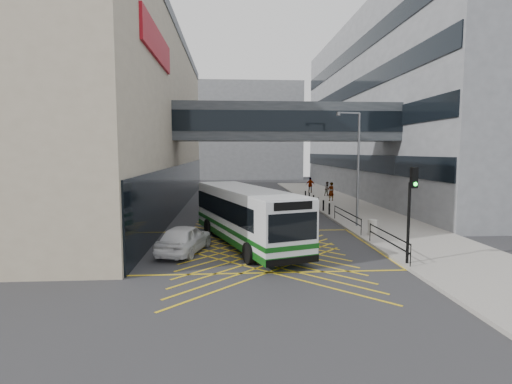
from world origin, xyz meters
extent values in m
plane|color=#333335|center=(0.00, 0.00, 0.00)|extent=(120.00, 120.00, 0.00)
cube|color=tan|center=(-18.00, 16.00, 8.00)|extent=(24.00, 42.00, 16.00)
cube|color=black|center=(-5.96, 16.00, 2.00)|extent=(0.10, 41.50, 4.00)
cube|color=maroon|center=(-5.92, 4.00, 11.50)|extent=(0.18, 9.00, 1.80)
cube|color=gray|center=(-5.96, 16.00, 15.60)|extent=(0.12, 41.50, 0.80)
cube|color=gray|center=(24.00, 24.00, 10.00)|extent=(24.00, 44.00, 20.00)
cube|color=black|center=(11.96, 24.00, 4.00)|extent=(0.10, 43.50, 1.60)
cube|color=black|center=(11.96, 24.00, 8.00)|extent=(0.10, 43.50, 1.60)
cube|color=black|center=(11.96, 24.00, 12.00)|extent=(0.10, 43.50, 1.60)
cube|color=black|center=(11.96, 24.00, 16.00)|extent=(0.10, 43.50, 1.60)
cube|color=gray|center=(-2.00, 60.00, 9.00)|extent=(28.00, 16.00, 18.00)
cube|color=#383D42|center=(3.00, 12.00, 7.50)|extent=(20.00, 4.00, 3.00)
cube|color=black|center=(3.00, 9.98, 7.50)|extent=(19.50, 0.06, 1.60)
cube|color=black|center=(3.00, 14.02, 7.50)|extent=(19.50, 0.06, 1.60)
cube|color=#9E9990|center=(9.00, 15.00, 0.08)|extent=(6.00, 54.00, 0.16)
cube|color=gold|center=(0.00, 0.00, 0.00)|extent=(12.00, 9.00, 0.01)
cube|color=silver|center=(-0.76, 0.74, 1.71)|extent=(5.90, 11.27, 2.71)
cube|color=#0E4A11|center=(-0.76, 0.74, 0.52)|extent=(5.95, 11.32, 0.34)
cube|color=#0E4A11|center=(-0.76, 0.74, 1.05)|extent=(5.97, 11.33, 0.22)
cube|color=black|center=(-0.95, 1.31, 2.06)|extent=(5.51, 9.96, 1.05)
cube|color=black|center=(0.99, -4.48, 1.96)|extent=(2.22, 0.81, 1.21)
cube|color=black|center=(1.00, -4.50, 2.86)|extent=(1.73, 0.63, 0.35)
cube|color=silver|center=(-0.76, 0.74, 3.07)|extent=(5.85, 11.17, 0.10)
cube|color=black|center=(1.00, -4.50, 0.50)|extent=(2.41, 0.89, 0.30)
cube|color=black|center=(-2.52, 5.98, 0.50)|extent=(2.41, 0.89, 0.30)
cylinder|color=black|center=(-0.81, -3.09, 0.50)|extent=(0.59, 1.04, 1.00)
cylinder|color=black|center=(1.59, -2.28, 0.50)|extent=(0.59, 1.04, 1.00)
cylinder|color=black|center=(-2.99, 3.38, 0.50)|extent=(0.59, 1.04, 1.00)
cylinder|color=black|center=(-0.59, 4.19, 0.50)|extent=(0.59, 1.04, 1.00)
imported|color=white|center=(-3.96, -0.84, 0.75)|extent=(3.07, 5.04, 1.50)
imported|color=black|center=(-0.60, 9.09, 0.69)|extent=(1.82, 4.47, 1.39)
imported|color=gray|center=(0.80, 21.91, 0.76)|extent=(2.50, 5.07, 1.53)
cylinder|color=black|center=(6.25, -3.96, 1.98)|extent=(0.16, 0.16, 3.63)
cube|color=black|center=(6.31, -4.19, 4.00)|extent=(0.34, 0.26, 0.91)
sphere|color=#19E533|center=(6.34, -4.29, 3.74)|extent=(0.21, 0.21, 0.17)
cylinder|color=slate|center=(6.87, 5.05, 3.90)|extent=(0.17, 0.17, 7.49)
cube|color=slate|center=(6.14, 4.92, 7.65)|extent=(1.49, 0.35, 0.09)
cylinder|color=slate|center=(5.40, 4.79, 7.57)|extent=(0.30, 0.30, 0.23)
cylinder|color=#ADA89E|center=(6.85, 2.04, 0.63)|extent=(0.54, 0.54, 0.94)
cube|color=black|center=(6.15, -2.00, 1.11)|extent=(0.05, 5.00, 0.05)
cube|color=black|center=(6.15, -2.00, 0.71)|extent=(0.05, 5.00, 0.05)
cube|color=black|center=(6.15, 5.00, 1.11)|extent=(0.05, 6.00, 0.05)
cube|color=black|center=(6.15, 5.00, 0.71)|extent=(0.05, 6.00, 0.05)
cylinder|color=black|center=(6.15, -4.50, 0.66)|extent=(0.04, 0.04, 1.00)
cylinder|color=black|center=(6.15, 0.50, 0.66)|extent=(0.04, 0.04, 1.00)
cylinder|color=black|center=(6.15, 2.00, 0.66)|extent=(0.04, 0.04, 1.00)
cylinder|color=black|center=(6.15, 8.00, 0.66)|extent=(0.04, 0.04, 1.00)
cylinder|color=black|center=(6.25, 10.00, 0.61)|extent=(0.14, 0.14, 0.90)
cylinder|color=black|center=(6.25, 12.00, 0.61)|extent=(0.14, 0.14, 0.90)
cylinder|color=black|center=(6.25, 14.00, 0.61)|extent=(0.14, 0.14, 0.90)
cylinder|color=black|center=(6.25, 16.00, 0.61)|extent=(0.14, 0.14, 0.90)
cylinder|color=black|center=(6.25, 18.00, 0.61)|extent=(0.14, 0.14, 0.90)
cylinder|color=black|center=(6.25, 20.00, 0.61)|extent=(0.14, 0.14, 0.90)
imported|color=gray|center=(8.64, 18.77, 1.10)|extent=(0.89, 0.76, 1.87)
imported|color=gray|center=(9.39, 23.22, 0.95)|extent=(0.86, 0.63, 1.58)
imported|color=gray|center=(8.15, 26.74, 1.09)|extent=(1.16, 0.68, 1.86)
camera|label=1|loc=(-1.67, -20.92, 5.12)|focal=28.00mm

